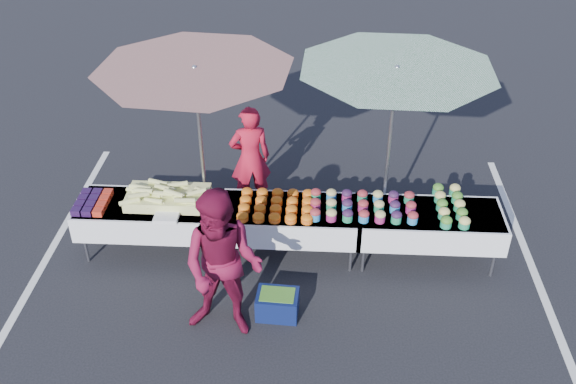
# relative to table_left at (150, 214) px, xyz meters

# --- Properties ---
(ground) EXTENTS (80.00, 80.00, 0.00)m
(ground) POSITION_rel_table_left_xyz_m (1.80, 0.00, -0.58)
(ground) COLOR black
(stripe_left) EXTENTS (0.10, 5.00, 0.00)m
(stripe_left) POSITION_rel_table_left_xyz_m (-1.40, 0.00, -0.58)
(stripe_left) COLOR silver
(stripe_left) RESTS_ON ground
(stripe_right) EXTENTS (0.10, 5.00, 0.00)m
(stripe_right) POSITION_rel_table_left_xyz_m (5.00, 0.00, -0.58)
(stripe_right) COLOR silver
(stripe_right) RESTS_ON ground
(table_left) EXTENTS (1.86, 0.81, 0.75)m
(table_left) POSITION_rel_table_left_xyz_m (0.00, 0.00, 0.00)
(table_left) COLOR white
(table_left) RESTS_ON ground
(table_center) EXTENTS (1.86, 0.81, 0.75)m
(table_center) POSITION_rel_table_left_xyz_m (1.80, 0.00, 0.00)
(table_center) COLOR white
(table_center) RESTS_ON ground
(table_right) EXTENTS (1.86, 0.81, 0.75)m
(table_right) POSITION_rel_table_left_xyz_m (3.60, 0.00, 0.00)
(table_right) COLOR white
(table_right) RESTS_ON ground
(berry_punnets) EXTENTS (0.40, 0.54, 0.08)m
(berry_punnets) POSITION_rel_table_left_xyz_m (-0.71, -0.06, 0.21)
(berry_punnets) COLOR black
(berry_punnets) RESTS_ON table_left
(corn_pile) EXTENTS (1.16, 0.57, 0.26)m
(corn_pile) POSITION_rel_table_left_xyz_m (0.25, 0.04, 0.26)
(corn_pile) COLOR #CCDD71
(corn_pile) RESTS_ON table_left
(plastic_bags) EXTENTS (0.30, 0.25, 0.05)m
(plastic_bags) POSITION_rel_table_left_xyz_m (0.30, -0.30, 0.19)
(plastic_bags) COLOR white
(plastic_bags) RESTS_ON table_left
(carrot_bowls) EXTENTS (0.95, 0.69, 0.11)m
(carrot_bowls) POSITION_rel_table_left_xyz_m (1.65, -0.01, 0.22)
(carrot_bowls) COLOR orange
(carrot_bowls) RESTS_ON table_center
(potato_cups) EXTENTS (1.34, 0.58, 0.16)m
(potato_cups) POSITION_rel_table_left_xyz_m (2.75, 0.00, 0.25)
(potato_cups) COLOR #297FC1
(potato_cups) RESTS_ON table_right
(bean_baskets) EXTENTS (0.36, 0.86, 0.15)m
(bean_baskets) POSITION_rel_table_left_xyz_m (3.86, 0.08, 0.24)
(bean_baskets) COLOR #22885A
(bean_baskets) RESTS_ON table_right
(vendor) EXTENTS (0.66, 0.52, 1.61)m
(vendor) POSITION_rel_table_left_xyz_m (1.20, 1.12, 0.22)
(vendor) COLOR red
(vendor) RESTS_ON ground
(customer) EXTENTS (1.01, 0.85, 1.88)m
(customer) POSITION_rel_table_left_xyz_m (1.17, -1.38, 0.36)
(customer) COLOR maroon
(customer) RESTS_ON ground
(umbrella_left) EXTENTS (3.06, 3.06, 2.50)m
(umbrella_left) POSITION_rel_table_left_xyz_m (0.66, 0.40, 1.68)
(umbrella_left) COLOR black
(umbrella_left) RESTS_ON ground
(umbrella_right) EXTENTS (3.14, 3.14, 2.49)m
(umbrella_right) POSITION_rel_table_left_xyz_m (3.07, 0.55, 1.68)
(umbrella_right) COLOR black
(umbrella_right) RESTS_ON ground
(storage_bin) EXTENTS (0.51, 0.38, 0.32)m
(storage_bin) POSITION_rel_table_left_xyz_m (1.74, -1.13, -0.42)
(storage_bin) COLOR #0E1846
(storage_bin) RESTS_ON ground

